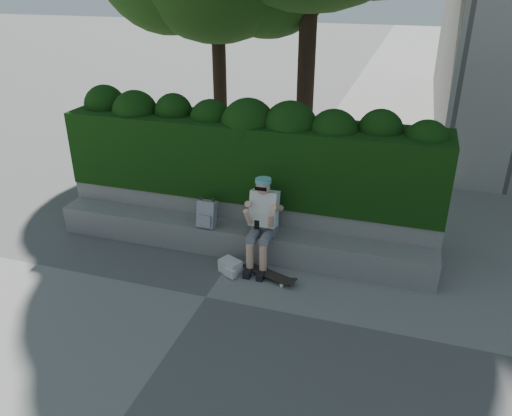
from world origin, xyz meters
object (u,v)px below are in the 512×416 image
(backpack_plaid, at_px, (207,214))
(backpack_ground, at_px, (230,266))
(skateboard, at_px, (269,274))
(person, at_px, (263,219))

(backpack_plaid, bearing_deg, backpack_ground, -37.83)
(skateboard, distance_m, backpack_plaid, 1.36)
(backpack_plaid, xyz_separation_m, backpack_ground, (0.54, -0.46, -0.56))
(skateboard, distance_m, backpack_ground, 0.60)
(backpack_plaid, bearing_deg, person, -2.56)
(skateboard, bearing_deg, backpack_plaid, 177.01)
(person, relative_size, skateboard, 1.79)
(person, height_order, backpack_plaid, person)
(skateboard, bearing_deg, person, 139.00)
(person, xyz_separation_m, backpack_ground, (-0.38, -0.38, -0.65))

